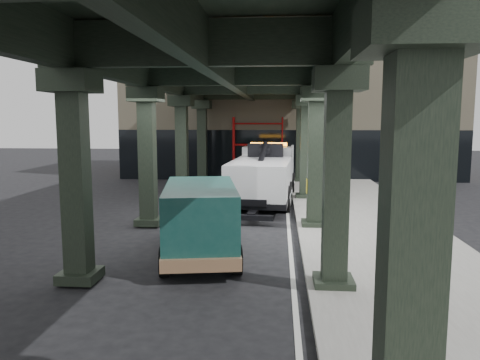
% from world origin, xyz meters
% --- Properties ---
extents(ground, '(90.00, 90.00, 0.00)m').
position_xyz_m(ground, '(0.00, 0.00, 0.00)').
color(ground, black).
rests_on(ground, ground).
extents(sidewalk, '(5.00, 40.00, 0.15)m').
position_xyz_m(sidewalk, '(4.50, 2.00, 0.07)').
color(sidewalk, gray).
rests_on(sidewalk, ground).
extents(lane_stripe, '(0.12, 38.00, 0.01)m').
position_xyz_m(lane_stripe, '(1.70, 2.00, 0.01)').
color(lane_stripe, silver).
rests_on(lane_stripe, ground).
extents(viaduct, '(7.40, 32.00, 6.40)m').
position_xyz_m(viaduct, '(-0.40, 2.00, 5.46)').
color(viaduct, black).
rests_on(viaduct, ground).
extents(building, '(22.00, 10.00, 8.00)m').
position_xyz_m(building, '(2.00, 20.00, 4.00)').
color(building, '#C6B793').
rests_on(building, ground).
extents(scaffolding, '(3.08, 0.88, 4.00)m').
position_xyz_m(scaffolding, '(0.00, 14.64, 2.11)').
color(scaffolding, '#B10E0E').
rests_on(scaffolding, ground).
extents(tow_truck, '(3.04, 8.84, 2.85)m').
position_xyz_m(tow_truck, '(0.66, 7.39, 1.39)').
color(tow_truck, black).
rests_on(tow_truck, ground).
extents(towed_van, '(2.81, 5.41, 2.09)m').
position_xyz_m(towed_van, '(-0.87, -1.62, 1.13)').
color(towed_van, '#113F39').
rests_on(towed_van, ground).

